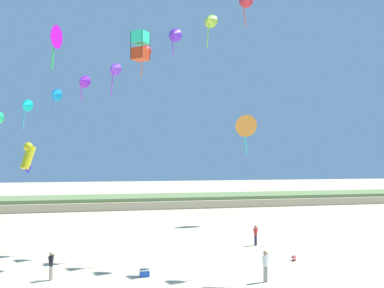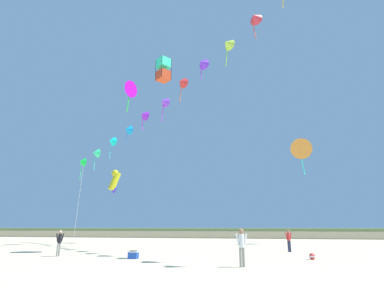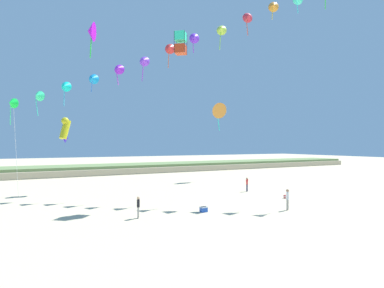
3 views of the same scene
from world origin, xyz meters
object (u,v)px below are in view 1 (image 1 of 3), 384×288
person_near_left (256,234)px  large_kite_low_lead (245,125)px  person_mid_center (265,264)px  large_kite_high_solo (140,46)px  person_near_right (51,264)px  large_kite_mid_trail (28,157)px  large_kite_outer_drift (53,37)px  beach_cooler (145,273)px  beach_ball (294,258)px

person_near_left → large_kite_low_lead: size_ratio=0.36×
person_mid_center → large_kite_high_solo: size_ratio=0.85×
person_near_right → person_mid_center: 12.27m
person_near_left → large_kite_mid_trail: bearing=154.8°
large_kite_outer_drift → large_kite_mid_trail: bearing=130.9°
person_near_left → person_mid_center: bearing=-108.6°
large_kite_outer_drift → beach_cooler: bearing=-62.5°
beach_cooler → large_kite_outer_drift: bearing=117.5°
large_kite_outer_drift → person_near_right: bearing=-83.4°
person_mid_center → person_near_left: bearing=71.4°
person_near_left → large_kite_low_lead: bearing=73.4°
large_kite_low_lead → large_kite_high_solo: size_ratio=2.20×
beach_ball → person_near_left: bearing=97.3°
person_near_left → large_kite_mid_trail: large_kite_mid_trail is taller
large_kite_high_solo → beach_ball: size_ratio=5.67×
large_kite_high_solo → beach_ball: 18.41m
person_near_right → large_kite_high_solo: 15.75m
large_kite_low_lead → large_kite_high_solo: 19.60m
person_mid_center → large_kite_low_lead: size_ratio=0.39×
large_kite_mid_trail → large_kite_low_lead: bearing=7.1°
large_kite_mid_trail → beach_cooler: (9.14, -15.76, -7.04)m
person_near_left → beach_cooler: bearing=-144.8°
beach_cooler → large_kite_low_lead: bearing=54.5°
person_near_right → beach_cooler: size_ratio=2.81×
person_near_left → large_kite_outer_drift: (-16.51, 6.15, 16.90)m
person_near_left → large_kite_low_lead: large_kite_low_lead is taller
person_near_left → large_kite_mid_trail: size_ratio=0.56×
large_kite_mid_trail → person_near_left: bearing=-25.2°
large_kite_high_solo → beach_cooler: (-0.12, -4.62, -14.91)m
beach_ball → large_kite_low_lead: bearing=80.6°
person_near_left → person_mid_center: (-3.19, -9.51, 0.07)m
large_kite_high_solo → beach_cooler: size_ratio=3.55×
person_mid_center → large_kite_outer_drift: bearing=130.4°
person_near_left → large_kite_outer_drift: 24.42m
beach_ball → large_kite_high_solo: bearing=163.4°
person_near_right → beach_ball: bearing=4.0°
person_near_left → beach_ball: (0.68, -5.32, -0.76)m
person_near_right → beach_ball: size_ratio=4.47×
person_near_left → beach_ball: size_ratio=4.50×
beach_cooler → large_kite_high_solo: bearing=88.5°
person_mid_center → large_kite_low_lead: (6.68, 21.18, 9.84)m
large_kite_low_lead → large_kite_high_solo: large_kite_high_solo is taller
large_kite_mid_trail → large_kite_high_solo: (9.26, -11.14, 7.86)m
large_kite_low_lead → large_kite_mid_trail: bearing=-172.9°
large_kite_low_lead → beach_ball: 20.26m
person_mid_center → large_kite_mid_trail: 24.97m
person_mid_center → beach_ball: person_mid_center is taller
person_near_right → large_kite_mid_trail: bearing=104.0°
person_near_right → large_kite_low_lead: size_ratio=0.36×
person_near_left → beach_cooler: (-9.74, -6.87, -0.73)m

